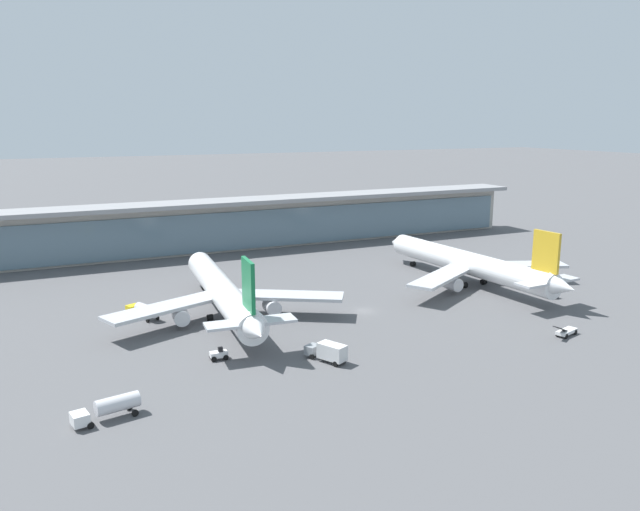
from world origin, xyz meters
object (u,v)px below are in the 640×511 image
Objects in this scene: service_truck_mid_apron_white at (109,407)px; service_truck_at_far_stand_grey at (551,294)px; airliner_left_stand at (223,292)px; service_truck_under_wing_grey at (328,351)px; airliner_centre_stand at (470,264)px; service_truck_near_nose_white at (566,331)px; service_truck_on_taxiway_yellow at (144,310)px; service_truck_by_tail_white at (219,354)px.

service_truck_at_far_stand_grey is (94.40, 18.20, -0.83)m from service_truck_mid_apron_white.
airliner_left_stand reaches higher than service_truck_under_wing_grey.
airliner_left_stand is 30.90m from service_truck_under_wing_grey.
airliner_centre_stand reaches higher than service_truck_mid_apron_white.
service_truck_mid_apron_white is at bearing 178.96° from service_truck_near_nose_white.
airliner_left_stand is 43.69m from service_truck_mid_apron_white.
airliner_centre_stand is 8.73× the size of service_truck_near_nose_white.
service_truck_on_taxiway_yellow reaches higher than service_truck_at_far_stand_grey.
service_truck_on_taxiway_yellow is at bearing 74.74° from service_truck_mid_apron_white.
airliner_centre_stand is at bearing -5.08° from service_truck_on_taxiway_yellow.
service_truck_near_nose_white is 2.20× the size of service_truck_at_far_stand_grey.
airliner_centre_stand reaches higher than service_truck_on_taxiway_yellow.
service_truck_at_far_stand_grey is at bearing -13.94° from airliner_left_stand.
airliner_left_stand is 71.05m from service_truck_at_far_stand_grey.
service_truck_at_far_stand_grey is (68.84, -17.08, -4.19)m from airliner_left_stand.
service_truck_by_tail_white is 28.03m from service_truck_on_taxiway_yellow.
airliner_left_stand is at bearing 106.30° from service_truck_under_wing_grey.
service_truck_mid_apron_white is at bearing -157.95° from airliner_centre_stand.
service_truck_near_nose_white is 0.78× the size of service_truck_mid_apron_white.
service_truck_by_tail_white and service_truck_at_far_stand_grey have the same top height.
airliner_centre_stand is at bearing -0.77° from airliner_left_stand.
service_truck_on_taxiway_yellow is 2.80× the size of service_truck_at_far_stand_grey.
service_truck_mid_apron_white is 23.23m from service_truck_by_tail_white.
service_truck_by_tail_white is at bearing 165.52° from service_truck_near_nose_white.
airliner_centre_stand is 58.57m from service_truck_under_wing_grey.
airliner_left_stand is 19.23× the size of service_truck_at_far_stand_grey.
service_truck_at_far_stand_grey is at bearing 10.91° from service_truck_mid_apron_white.
airliner_centre_stand is 6.81× the size of service_truck_mid_apron_white.
airliner_centre_stand is 74.30m from service_truck_on_taxiway_yellow.
service_truck_under_wing_grey is 17.71m from service_truck_by_tail_white.
service_truck_under_wing_grey is (-50.95, -28.68, -3.37)m from airliner_centre_stand.
service_truck_under_wing_grey is at bearing -56.91° from service_truck_on_taxiway_yellow.
service_truck_mid_apron_white is at bearing -169.09° from service_truck_at_far_stand_grey.
service_truck_near_nose_white is at bearing -1.04° from service_truck_mid_apron_white.
service_truck_by_tail_white is (18.51, 14.00, -0.83)m from service_truck_mid_apron_white.
service_truck_at_far_stand_grey is at bearing 11.64° from service_truck_under_wing_grey.
service_truck_mid_apron_white is at bearing -142.89° from service_truck_by_tail_white.
service_truck_at_far_stand_grey is at bearing -15.36° from service_truck_on_taxiway_yellow.
service_truck_on_taxiway_yellow is (-22.98, 35.26, 0.02)m from service_truck_under_wing_grey.
service_truck_by_tail_white is 76.00m from service_truck_at_far_stand_grey.
service_truck_by_tail_white is 0.93× the size of service_truck_at_far_stand_grey.
service_truck_under_wing_grey is 34.67m from service_truck_mid_apron_white.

